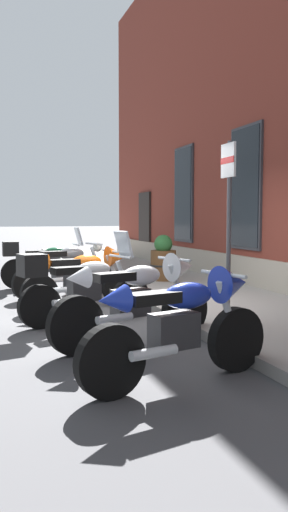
{
  "coord_description": "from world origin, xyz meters",
  "views": [
    {
      "loc": [
        7.62,
        -2.58,
        1.52
      ],
      "look_at": [
        -0.92,
        0.21,
        0.82
      ],
      "focal_mm": 35.66,
      "sensor_mm": 36.0,
      "label": 1
    }
  ],
  "objects_px": {
    "motorcycle_white_sport": "(140,296)",
    "motorcycle_orange_sport": "(86,275)",
    "motorcycle_grey_naked": "(68,271)",
    "motorcycle_silver_touring": "(80,286)",
    "barrel_planter": "(163,260)",
    "motorcycle_green_touring": "(45,263)",
    "parking_sign": "(229,205)",
    "motorcycle_blue_sport": "(186,321)"
  },
  "relations": [
    {
      "from": "motorcycle_grey_naked",
      "to": "motorcycle_white_sport",
      "type": "height_order",
      "value": "motorcycle_white_sport"
    },
    {
      "from": "parking_sign",
      "to": "barrel_planter",
      "type": "bearing_deg",
      "value": 170.94
    },
    {
      "from": "motorcycle_blue_sport",
      "to": "parking_sign",
      "type": "height_order",
      "value": "parking_sign"
    },
    {
      "from": "motorcycle_silver_touring",
      "to": "motorcycle_blue_sport",
      "type": "height_order",
      "value": "motorcycle_silver_touring"
    },
    {
      "from": "motorcycle_grey_naked",
      "to": "motorcycle_blue_sport",
      "type": "height_order",
      "value": "motorcycle_blue_sport"
    },
    {
      "from": "motorcycle_grey_naked",
      "to": "motorcycle_orange_sport",
      "type": "xyz_separation_m",
      "value": [
        1.31,
        0.07,
        0.07
      ]
    },
    {
      "from": "motorcycle_silver_touring",
      "to": "motorcycle_white_sport",
      "type": "height_order",
      "value": "motorcycle_silver_touring"
    },
    {
      "from": "barrel_planter",
      "to": "motorcycle_silver_touring",
      "type": "bearing_deg",
      "value": -36.86
    },
    {
      "from": "motorcycle_grey_naked",
      "to": "motorcycle_blue_sport",
      "type": "xyz_separation_m",
      "value": [
        5.31,
        0.18,
        0.08
      ]
    },
    {
      "from": "motorcycle_orange_sport",
      "to": "motorcycle_blue_sport",
      "type": "relative_size",
      "value": 0.99
    },
    {
      "from": "motorcycle_grey_naked",
      "to": "motorcycle_silver_touring",
      "type": "xyz_separation_m",
      "value": [
        2.49,
        -0.25,
        0.06
      ]
    },
    {
      "from": "motorcycle_silver_touring",
      "to": "motorcycle_blue_sport",
      "type": "xyz_separation_m",
      "value": [
        2.82,
        0.43,
        0.03
      ]
    },
    {
      "from": "motorcycle_silver_touring",
      "to": "barrel_planter",
      "type": "distance_m",
      "value": 4.12
    },
    {
      "from": "motorcycle_grey_naked",
      "to": "barrel_planter",
      "type": "xyz_separation_m",
      "value": [
        -0.8,
        2.22,
        0.07
      ]
    },
    {
      "from": "motorcycle_orange_sport",
      "to": "motorcycle_silver_touring",
      "type": "distance_m",
      "value": 1.22
    },
    {
      "from": "motorcycle_white_sport",
      "to": "motorcycle_orange_sport",
      "type": "bearing_deg",
      "value": -176.85
    },
    {
      "from": "motorcycle_orange_sport",
      "to": "motorcycle_silver_touring",
      "type": "xyz_separation_m",
      "value": [
        1.18,
        -0.32,
        -0.01
      ]
    },
    {
      "from": "motorcycle_green_touring",
      "to": "motorcycle_blue_sport",
      "type": "xyz_separation_m",
      "value": [
        6.7,
        0.43,
        0.03
      ]
    },
    {
      "from": "motorcycle_green_touring",
      "to": "motorcycle_blue_sport",
      "type": "height_order",
      "value": "motorcycle_green_touring"
    },
    {
      "from": "motorcycle_green_touring",
      "to": "parking_sign",
      "type": "relative_size",
      "value": 0.88
    },
    {
      "from": "motorcycle_white_sport",
      "to": "barrel_planter",
      "type": "distance_m",
      "value": 5.07
    },
    {
      "from": "parking_sign",
      "to": "motorcycle_green_touring",
      "type": "bearing_deg",
      "value": -160.07
    },
    {
      "from": "motorcycle_green_touring",
      "to": "motorcycle_blue_sport",
      "type": "distance_m",
      "value": 6.71
    },
    {
      "from": "motorcycle_orange_sport",
      "to": "motorcycle_white_sport",
      "type": "xyz_separation_m",
      "value": [
        2.53,
        0.14,
        0.02
      ]
    },
    {
      "from": "motorcycle_white_sport",
      "to": "motorcycle_blue_sport",
      "type": "bearing_deg",
      "value": -1.28
    },
    {
      "from": "motorcycle_white_sport",
      "to": "motorcycle_blue_sport",
      "type": "relative_size",
      "value": 1.07
    },
    {
      "from": "parking_sign",
      "to": "motorcycle_white_sport",
      "type": "bearing_deg",
      "value": -75.99
    },
    {
      "from": "motorcycle_orange_sport",
      "to": "barrel_planter",
      "type": "distance_m",
      "value": 3.02
    },
    {
      "from": "motorcycle_silver_touring",
      "to": "motorcycle_blue_sport",
      "type": "distance_m",
      "value": 2.85
    },
    {
      "from": "motorcycle_grey_naked",
      "to": "parking_sign",
      "type": "xyz_separation_m",
      "value": [
        3.52,
        1.53,
        1.17
      ]
    },
    {
      "from": "motorcycle_grey_naked",
      "to": "barrel_planter",
      "type": "relative_size",
      "value": 2.11
    },
    {
      "from": "motorcycle_silver_touring",
      "to": "motorcycle_white_sport",
      "type": "distance_m",
      "value": 1.44
    },
    {
      "from": "motorcycle_green_touring",
      "to": "motorcycle_grey_naked",
      "type": "height_order",
      "value": "motorcycle_green_touring"
    },
    {
      "from": "motorcycle_blue_sport",
      "to": "motorcycle_silver_touring",
      "type": "bearing_deg",
      "value": -171.38
    },
    {
      "from": "motorcycle_orange_sport",
      "to": "motorcycle_silver_touring",
      "type": "bearing_deg",
      "value": -15.27
    },
    {
      "from": "motorcycle_silver_touring",
      "to": "motorcycle_white_sport",
      "type": "relative_size",
      "value": 0.93
    },
    {
      "from": "motorcycle_green_touring",
      "to": "motorcycle_white_sport",
      "type": "relative_size",
      "value": 0.97
    },
    {
      "from": "barrel_planter",
      "to": "motorcycle_white_sport",
      "type": "bearing_deg",
      "value": -23.35
    },
    {
      "from": "motorcycle_green_touring",
      "to": "barrel_planter",
      "type": "bearing_deg",
      "value": 76.7
    },
    {
      "from": "motorcycle_white_sport",
      "to": "motorcycle_blue_sport",
      "type": "height_order",
      "value": "motorcycle_white_sport"
    },
    {
      "from": "motorcycle_green_touring",
      "to": "motorcycle_grey_naked",
      "type": "relative_size",
      "value": 1.0
    },
    {
      "from": "motorcycle_green_touring",
      "to": "barrel_planter",
      "type": "xyz_separation_m",
      "value": [
        0.58,
        2.47,
        0.03
      ]
    }
  ]
}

